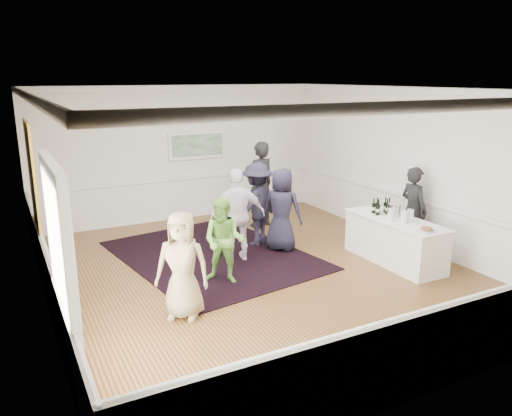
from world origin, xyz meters
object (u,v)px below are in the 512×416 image
bartender (413,210)px  nut_bowl (427,230)px  guest_dark_b (260,184)px  guest_navy (282,210)px  ice_bucket (393,210)px  guest_tan (182,265)px  guest_green (224,241)px  guest_lilac (238,215)px  serving_table (395,241)px  guest_dark_a (257,204)px

bartender → nut_bowl: (-0.82, -1.14, 0.02)m
guest_dark_b → guest_navy: size_ratio=1.19×
bartender → ice_bucket: bartender is taller
guest_tan → guest_dark_b: 4.69m
guest_green → guest_lilac: size_ratio=0.84×
bartender → nut_bowl: bartender is taller
serving_table → guest_dark_b: (-1.13, 3.25, 0.56)m
guest_dark_a → guest_tan: bearing=19.5°
guest_tan → guest_green: size_ratio=1.08×
guest_dark_a → guest_lilac: bearing=16.6°
guest_lilac → serving_table: bearing=164.3°
guest_navy → ice_bucket: 2.14m
guest_green → guest_navy: bearing=69.8°
bartender → guest_green: size_ratio=1.16×
guest_lilac → nut_bowl: (2.44, -2.30, -0.00)m
bartender → guest_dark_a: bearing=53.9°
bartender → guest_dark_b: guest_dark_b is taller
guest_tan → guest_lilac: bearing=79.2°
bartender → nut_bowl: 1.41m
guest_dark_b → guest_green: bearing=42.8°
guest_green → guest_lilac: (0.66, 0.84, 0.14)m
serving_table → bartender: (0.72, 0.31, 0.43)m
bartender → guest_green: bearing=84.9°
guest_lilac → ice_bucket: 2.93m
guest_dark_a → guest_dark_b: guest_dark_b is taller
guest_lilac → nut_bowl: bearing=151.0°
serving_table → guest_navy: 2.24m
ice_bucket → bartender: bearing=10.5°
guest_dark_a → serving_table: bearing=105.9°
serving_table → ice_bucket: size_ratio=8.00×
guest_lilac → guest_navy: 1.03m
guest_dark_b → guest_tan: bearing=39.5°
guest_green → nut_bowl: size_ratio=6.22×
guest_tan → guest_lilac: 2.42m
serving_table → guest_green: bearing=169.1°
bartender → guest_tan: 4.99m
guest_navy → guest_green: bearing=79.6°
guest_dark_b → serving_table: bearing=100.2°
guest_tan → guest_navy: (2.72, 1.84, 0.04)m
bartender → guest_navy: size_ratio=1.03×
serving_table → bartender: bartender is taller
guest_dark_a → guest_dark_b: (0.67, 1.14, 0.13)m
guest_tan → serving_table: bearing=37.3°
guest_lilac → nut_bowl: size_ratio=7.45×
serving_table → guest_lilac: 2.97m
ice_bucket → guest_green: bearing=172.7°
serving_table → bartender: size_ratio=1.21×
nut_bowl → guest_navy: bearing=120.3°
guest_tan → guest_dark_a: size_ratio=0.92×
guest_lilac → nut_bowl: 3.35m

